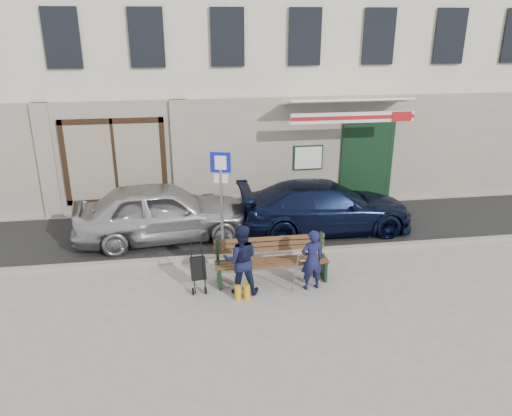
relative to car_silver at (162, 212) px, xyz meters
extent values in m
plane|color=#9E9991|center=(1.91, -2.90, -0.74)|extent=(80.00, 80.00, 0.00)
cube|color=#282828|center=(1.91, 0.20, -0.73)|extent=(60.00, 3.20, 0.01)
cube|color=#9E9384|center=(1.91, -1.40, -0.68)|extent=(60.00, 0.18, 0.12)
cube|color=beige|center=(1.91, 5.60, 4.26)|extent=(20.00, 7.00, 10.00)
cube|color=#9E9384|center=(1.91, 2.06, 0.86)|extent=(20.00, 0.12, 3.20)
cube|color=maroon|center=(-1.29, 2.12, 0.81)|extent=(2.50, 0.12, 2.00)
cube|color=black|center=(6.01, 1.98, 0.56)|extent=(1.60, 0.10, 2.60)
cube|color=black|center=(6.01, 2.45, 0.46)|extent=(1.25, 0.90, 2.40)
cube|color=white|center=(4.21, 1.95, 0.71)|extent=(0.80, 0.03, 0.65)
cube|color=white|center=(5.11, 1.72, 2.34)|extent=(3.40, 1.72, 0.42)
cube|color=white|center=(5.11, 0.87, 2.06)|extent=(3.40, 0.05, 0.28)
cube|color=#A5141A|center=(5.11, 0.84, 2.06)|extent=(3.40, 0.02, 0.10)
imported|color=#B8B7BC|center=(0.00, 0.00, 0.00)|extent=(4.49, 2.16, 1.48)
imported|color=black|center=(4.20, -0.05, -0.08)|extent=(4.55, 1.86, 1.32)
cylinder|color=gray|center=(1.40, -1.14, 0.46)|extent=(0.07, 0.07, 2.40)
cube|color=#0B18A4|center=(1.40, -1.14, 1.53)|extent=(0.46, 0.14, 0.46)
cube|color=white|center=(1.40, -1.17, 1.53)|extent=(0.26, 0.08, 0.31)
cube|color=white|center=(1.40, -1.14, 1.16)|extent=(0.31, 0.11, 0.20)
cube|color=brown|center=(2.32, -2.57, -0.29)|extent=(2.40, 0.50, 0.04)
cube|color=brown|center=(2.32, -2.29, 0.00)|extent=(2.40, 0.10, 0.36)
cube|color=#163120|center=(1.20, -2.57, -0.51)|extent=(0.06, 0.50, 0.45)
cube|color=#163120|center=(3.44, -2.57, -0.51)|extent=(0.06, 0.50, 0.45)
cube|color=white|center=(3.07, -2.67, -0.26)|extent=(0.34, 0.25, 0.11)
cylinder|color=gray|center=(2.67, -3.24, -0.24)|extent=(0.07, 0.34, 0.96)
cylinder|color=gold|center=(1.52, -3.22, -0.59)|extent=(0.13, 0.13, 0.30)
cylinder|color=gold|center=(1.70, -3.22, -0.59)|extent=(0.13, 0.13, 0.30)
imported|color=#16183C|center=(3.07, -2.99, -0.09)|extent=(0.51, 0.37, 1.30)
imported|color=#121732|center=(1.62, -2.94, 0.00)|extent=(0.76, 0.62, 1.48)
cylinder|color=black|center=(0.65, -2.90, -0.66)|extent=(0.05, 0.15, 0.15)
cylinder|color=black|center=(0.90, -2.90, -0.66)|extent=(0.05, 0.15, 0.15)
cube|color=black|center=(0.77, -2.69, -0.26)|extent=(0.34, 0.31, 0.50)
cylinder|color=black|center=(0.77, -2.56, 0.28)|extent=(0.28, 0.07, 0.02)
camera|label=1|loc=(0.60, -11.84, 4.47)|focal=35.00mm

